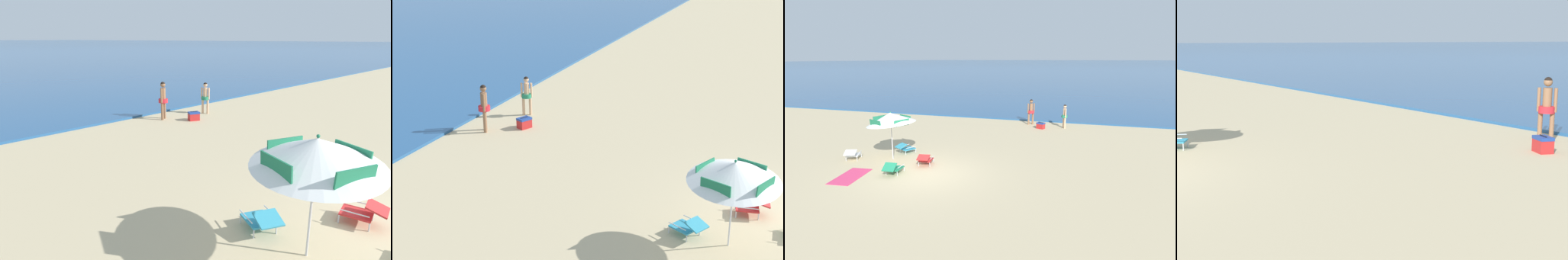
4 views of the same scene
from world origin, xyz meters
TOP-DOWN VIEW (x-y plane):
  - ground_plane at (0.00, 0.00)m, footprint 800.00×800.00m
  - ocean_water at (0.00, 412.08)m, footprint 800.00×800.00m
  - beach_umbrella_striped_main at (-2.29, 1.32)m, footprint 2.53×2.50m
  - lounge_chair_under_umbrella at (-2.22, 2.31)m, footprint 0.87×1.01m
  - lounge_chair_beside_umbrella at (-3.98, 0.68)m, footprint 0.79×0.99m
  - lounge_chair_facing_sea at (-0.50, 0.99)m, footprint 0.67×0.94m
  - lounge_chair_spare_folded at (-1.22, -0.37)m, footprint 0.61×0.93m
  - person_standing_near_shore at (4.90, 10.39)m, footprint 0.38×0.44m
  - person_standing_beside at (2.62, 10.94)m, footprint 0.47×0.43m
  - cooler_box at (3.45, 9.77)m, footprint 0.59×0.52m
  - beach_towel at (-2.70, -1.07)m, footprint 1.12×1.90m

SIDE VIEW (x-z plane):
  - ground_plane at x=0.00m, z-range 0.00..0.00m
  - beach_towel at x=-2.70m, z-range 0.00..0.01m
  - ocean_water at x=0.00m, z-range 0.00..0.10m
  - cooler_box at x=3.45m, z-range -0.01..0.42m
  - lounge_chair_spare_folded at x=-1.22m, z-range 0.00..0.53m
  - lounge_chair_beside_umbrella at x=-3.98m, z-range 0.02..0.53m
  - lounge_chair_under_umbrella at x=-2.22m, z-range 0.02..0.53m
  - lounge_chair_facing_sea at x=-0.50m, z-range 0.03..0.53m
  - person_standing_near_shore at x=4.90m, z-range 0.12..1.69m
  - person_standing_beside at x=2.62m, z-range 0.14..1.90m
  - beach_umbrella_striped_main at x=-2.29m, z-range 0.77..3.04m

